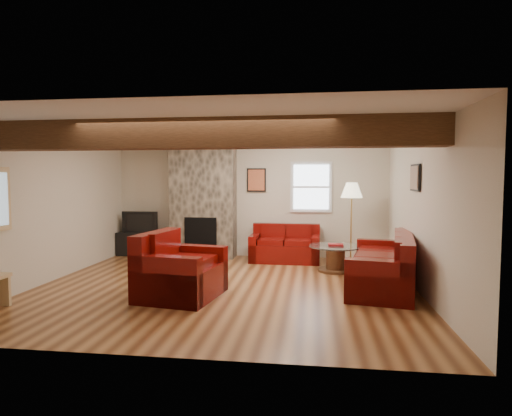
{
  "coord_description": "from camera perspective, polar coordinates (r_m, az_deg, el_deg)",
  "views": [
    {
      "loc": [
        1.38,
        -6.64,
        1.74
      ],
      "look_at": [
        0.45,
        0.4,
        1.24
      ],
      "focal_mm": 30.0,
      "sensor_mm": 36.0,
      "label": 1
    }
  ],
  "objects": [
    {
      "name": "artwork_back",
      "position": [
        9.44,
        0.05,
        3.75
      ],
      "size": [
        0.42,
        0.06,
        0.52
      ],
      "primitive_type": null,
      "color": "black",
      "rests_on": "room"
    },
    {
      "name": "floor_lamp",
      "position": [
        8.64,
        12.63,
        1.73
      ],
      "size": [
        0.42,
        0.42,
        1.65
      ],
      "color": "tan",
      "rests_on": "floor"
    },
    {
      "name": "oak_beam",
      "position": [
        5.6,
        -6.89,
        9.8
      ],
      "size": [
        6.0,
        0.36,
        0.38
      ],
      "primitive_type": "cube",
      "color": "#351F0F",
      "rests_on": "room"
    },
    {
      "name": "loveseat",
      "position": [
        9.0,
        3.9,
        -4.71
      ],
      "size": [
        1.45,
        0.86,
        0.76
      ],
      "primitive_type": null,
      "rotation": [
        0.0,
        0.0,
        -0.02
      ],
      "color": "#4A0805",
      "rests_on": "floor"
    },
    {
      "name": "sofa_three",
      "position": [
        7.13,
        16.39,
        -6.78
      ],
      "size": [
        1.31,
        2.34,
        0.85
      ],
      "primitive_type": null,
      "rotation": [
        0.0,
        0.0,
        -1.75
      ],
      "color": "#4A0805",
      "rests_on": "floor"
    },
    {
      "name": "back_window",
      "position": [
        9.36,
        7.36,
        2.79
      ],
      "size": [
        0.9,
        0.08,
        1.1
      ],
      "primitive_type": null,
      "color": "silver",
      "rests_on": "room"
    },
    {
      "name": "coffee_table",
      "position": [
        8.19,
        10.56,
        -6.62
      ],
      "size": [
        0.99,
        0.99,
        0.52
      ],
      "color": "#472716",
      "rests_on": "floor"
    },
    {
      "name": "coal_bucket",
      "position": [
        8.89,
        -10.11,
        -6.25
      ],
      "size": [
        0.36,
        0.36,
        0.34
      ],
      "primitive_type": null,
      "color": "slate",
      "rests_on": "floor"
    },
    {
      "name": "room",
      "position": [
        6.8,
        -4.19,
        -0.15
      ],
      "size": [
        8.0,
        8.0,
        8.0
      ],
      "color": "brown",
      "rests_on": "ground"
    },
    {
      "name": "television",
      "position": [
        9.99,
        -15.05,
        -1.77
      ],
      "size": [
        0.82,
        0.11,
        0.47
      ],
      "primitive_type": "imported",
      "color": "black",
      "rests_on": "tv_cabinet"
    },
    {
      "name": "chimney_breast",
      "position": [
        9.46,
        -7.05,
        0.81
      ],
      "size": [
        1.4,
        0.67,
        2.5
      ],
      "color": "#363229",
      "rests_on": "floor"
    },
    {
      "name": "tv_cabinet",
      "position": [
        10.05,
        -15.0,
        -4.6
      ],
      "size": [
        1.05,
        0.42,
        0.52
      ],
      "primitive_type": "cube",
      "color": "black",
      "rests_on": "floor"
    },
    {
      "name": "armchair_red",
      "position": [
        6.39,
        -9.95,
        -7.49
      ],
      "size": [
        1.19,
        1.32,
        0.95
      ],
      "primitive_type": null,
      "rotation": [
        0.0,
        0.0,
        1.42
      ],
      "color": "#4A0805",
      "rests_on": "floor"
    },
    {
      "name": "ceiling_dome",
      "position": [
        7.59,
        3.93,
        9.27
      ],
      "size": [
        0.4,
        0.4,
        0.18
      ],
      "primitive_type": null,
      "color": "beige",
      "rests_on": "room"
    },
    {
      "name": "artwork_right",
      "position": [
        7.12,
        20.4,
        3.82
      ],
      "size": [
        0.06,
        0.55,
        0.42
      ],
      "primitive_type": null,
      "color": "black",
      "rests_on": "room"
    }
  ]
}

